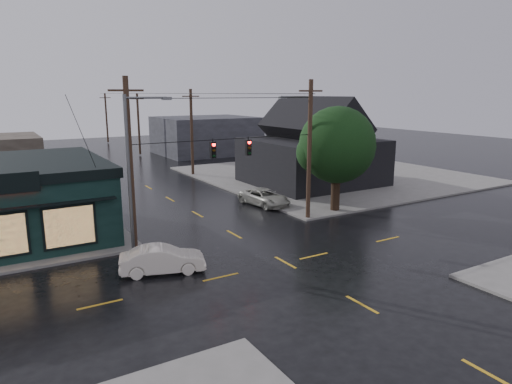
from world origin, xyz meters
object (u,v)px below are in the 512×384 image
utility_pole_nw (135,249)px  suv_silver (264,197)px  corner_tree (337,145)px  sedan_cream (163,260)px  utility_pole_ne (308,219)px

utility_pole_nw → suv_silver: utility_pole_nw is taller
corner_tree → sedan_cream: (-16.01, -5.07, -4.55)m
utility_pole_nw → suv_silver: 13.59m
utility_pole_nw → sedan_cream: size_ratio=2.32×
sedan_cream → suv_silver: size_ratio=0.89×
corner_tree → utility_pole_nw: bearing=-177.6°
sedan_cream → corner_tree: bearing=-55.2°
suv_silver → sedan_cream: bearing=-149.9°
suv_silver → utility_pole_ne: bearing=-92.7°
utility_pole_nw → sedan_cream: bearing=-87.7°
corner_tree → sedan_cream: 17.40m
utility_pole_nw → corner_tree: bearing=2.4°
corner_tree → utility_pole_nw: (-16.19, -0.67, -5.27)m
sedan_cream → suv_silver: (12.32, 9.69, -0.04)m
corner_tree → sedan_cream: bearing=-162.4°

